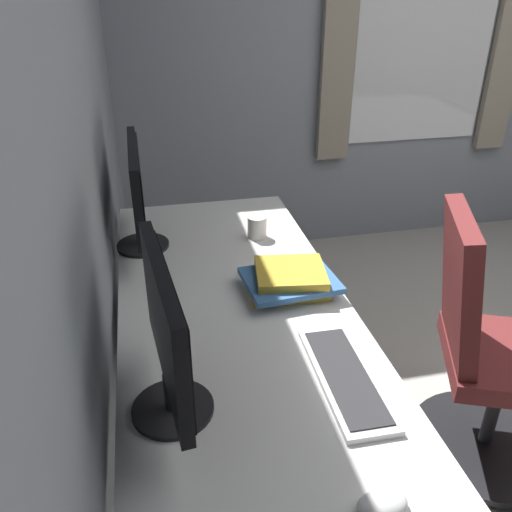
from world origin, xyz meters
name	(u,v)px	position (x,y,z in m)	size (l,w,h in m)	color
wall_back	(52,164)	(0.00, 2.02, 1.30)	(4.59, 0.10, 2.60)	#8C939E
wall_right	(431,38)	(2.04, 0.00, 1.30)	(0.10, 4.53, 2.60)	#8C939E
window_panel	(426,29)	(1.98, 0.07, 1.35)	(0.02, 0.89, 1.35)	white
curtain_near	(512,28)	(1.95, -0.49, 1.35)	(0.05, 0.20, 1.51)	#9E937F
curtain_far	(340,32)	(1.95, 0.64, 1.35)	(0.05, 0.20, 1.51)	#9E937F
desk	(240,339)	(0.12, 1.58, 0.66)	(1.92, 0.73, 0.73)	white
drawer_pedestal	(225,378)	(0.31, 1.61, 0.35)	(0.40, 0.51, 0.69)	white
monitor_primary	(167,333)	(-0.21, 1.81, 0.96)	(0.46, 0.20, 0.40)	black
monitor_secondary	(138,190)	(0.69, 1.85, 0.96)	(0.54, 0.20, 0.40)	black
keyboard_main	(345,377)	(-0.20, 1.36, 0.74)	(0.42, 0.15, 0.02)	silver
mouse_main	(383,504)	(-0.57, 1.43, 0.75)	(0.06, 0.10, 0.03)	silver
book_stack_near	(290,280)	(0.26, 1.39, 0.77)	(0.26, 0.31, 0.08)	gold
coffee_mug	(257,227)	(0.68, 1.41, 0.77)	(0.12, 0.08, 0.09)	silver
office_chair	(485,357)	(0.10, 0.70, 0.46)	(0.57, 0.61, 0.97)	maroon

